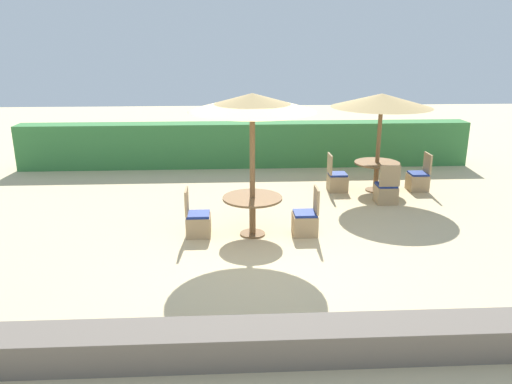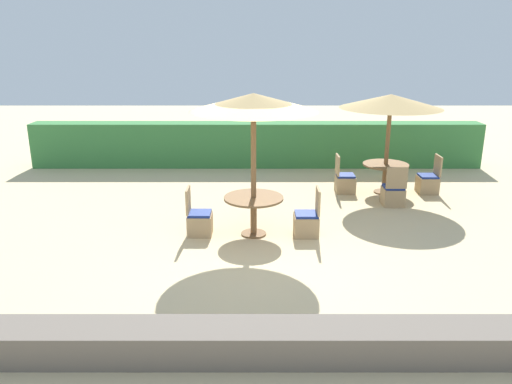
{
  "view_description": "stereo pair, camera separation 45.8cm",
  "coord_description": "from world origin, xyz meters",
  "px_view_note": "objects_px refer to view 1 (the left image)",
  "views": [
    {
      "loc": [
        -0.47,
        -8.19,
        3.61
      ],
      "look_at": [
        0.0,
        0.6,
        0.9
      ],
      "focal_mm": 35.0,
      "sensor_mm": 36.0,
      "label": 1
    },
    {
      "loc": [
        -0.01,
        -8.2,
        3.61
      ],
      "look_at": [
        0.0,
        0.6,
        0.9
      ],
      "focal_mm": 35.0,
      "sensor_mm": 36.0,
      "label": 2
    }
  ],
  "objects_px": {
    "patio_chair_back_right_west": "(337,181)",
    "patio_chair_center_west": "(198,222)",
    "patio_chair_back_right_east": "(418,180)",
    "parasol_back_right": "(382,101)",
    "patio_chair_back_right_south": "(386,192)",
    "round_table_center": "(252,205)",
    "round_table_back_right": "(377,168)",
    "parasol_center": "(252,103)",
    "patio_chair_center_east": "(306,221)"
  },
  "relations": [
    {
      "from": "parasol_back_right",
      "to": "patio_chair_back_right_east",
      "type": "xyz_separation_m",
      "value": [
        1.06,
        -0.01,
        -1.94
      ]
    },
    {
      "from": "patio_chair_center_east",
      "to": "patio_chair_center_west",
      "type": "height_order",
      "value": "same"
    },
    {
      "from": "patio_chair_back_right_west",
      "to": "patio_chair_center_west",
      "type": "xyz_separation_m",
      "value": [
        -3.26,
        -2.76,
        0.0
      ]
    },
    {
      "from": "round_table_back_right",
      "to": "round_table_center",
      "type": "distance_m",
      "value": 4.19
    },
    {
      "from": "parasol_center",
      "to": "patio_chair_back_right_west",
      "type": "bearing_deg",
      "value": 51.38
    },
    {
      "from": "patio_chair_back_right_east",
      "to": "round_table_center",
      "type": "xyz_separation_m",
      "value": [
        -4.24,
        -2.72,
        0.34
      ]
    },
    {
      "from": "round_table_back_right",
      "to": "patio_chair_back_right_east",
      "type": "bearing_deg",
      "value": -0.77
    },
    {
      "from": "patio_chair_back_right_east",
      "to": "patio_chair_center_east",
      "type": "height_order",
      "value": "same"
    },
    {
      "from": "parasol_back_right",
      "to": "round_table_back_right",
      "type": "bearing_deg",
      "value": 90.0
    },
    {
      "from": "patio_chair_back_right_south",
      "to": "parasol_center",
      "type": "bearing_deg",
      "value": -150.76
    },
    {
      "from": "round_table_back_right",
      "to": "patio_chair_back_right_south",
      "type": "xyz_separation_m",
      "value": [
        -0.04,
        -0.98,
        -0.31
      ]
    },
    {
      "from": "round_table_back_right",
      "to": "parasol_center",
      "type": "xyz_separation_m",
      "value": [
        -3.18,
        -2.73,
        1.94
      ]
    },
    {
      "from": "patio_chair_back_right_west",
      "to": "patio_chair_back_right_east",
      "type": "xyz_separation_m",
      "value": [
        2.03,
        -0.05,
        0.0
      ]
    },
    {
      "from": "patio_chair_back_right_east",
      "to": "round_table_center",
      "type": "bearing_deg",
      "value": 122.63
    },
    {
      "from": "parasol_back_right",
      "to": "patio_chair_center_east",
      "type": "distance_m",
      "value": 4.01
    },
    {
      "from": "patio_chair_back_right_west",
      "to": "patio_chair_back_right_east",
      "type": "bearing_deg",
      "value": 88.57
    },
    {
      "from": "patio_chair_center_east",
      "to": "round_table_back_right",
      "type": "bearing_deg",
      "value": -37.94
    },
    {
      "from": "parasol_back_right",
      "to": "patio_chair_center_west",
      "type": "xyz_separation_m",
      "value": [
        -4.23,
        -2.72,
        -1.94
      ]
    },
    {
      "from": "parasol_back_right",
      "to": "patio_chair_center_west",
      "type": "distance_m",
      "value": 5.39
    },
    {
      "from": "patio_chair_back_right_south",
      "to": "round_table_center",
      "type": "xyz_separation_m",
      "value": [
        -3.13,
        -1.76,
        0.34
      ]
    },
    {
      "from": "parasol_back_right",
      "to": "round_table_back_right",
      "type": "relative_size",
      "value": 2.18
    },
    {
      "from": "round_table_back_right",
      "to": "patio_chair_center_west",
      "type": "xyz_separation_m",
      "value": [
        -4.23,
        -2.72,
        -0.31
      ]
    },
    {
      "from": "patio_chair_back_right_south",
      "to": "patio_chair_center_east",
      "type": "bearing_deg",
      "value": -139.7
    },
    {
      "from": "patio_chair_back_right_south",
      "to": "patio_chair_center_west",
      "type": "xyz_separation_m",
      "value": [
        -4.18,
        -1.75,
        0.0
      ]
    },
    {
      "from": "patio_chair_back_right_east",
      "to": "patio_chair_center_east",
      "type": "xyz_separation_m",
      "value": [
        -3.22,
        -2.75,
        0.0
      ]
    },
    {
      "from": "round_table_back_right",
      "to": "patio_chair_center_east",
      "type": "height_order",
      "value": "patio_chair_center_east"
    },
    {
      "from": "parasol_center",
      "to": "patio_chair_center_east",
      "type": "xyz_separation_m",
      "value": [
        1.02,
        -0.04,
        -2.25
      ]
    },
    {
      "from": "round_table_back_right",
      "to": "patio_chair_center_east",
      "type": "bearing_deg",
      "value": -127.94
    },
    {
      "from": "patio_chair_back_right_south",
      "to": "parasol_center",
      "type": "height_order",
      "value": "parasol_center"
    },
    {
      "from": "patio_chair_center_east",
      "to": "round_table_center",
      "type": "bearing_deg",
      "value": 87.85
    },
    {
      "from": "patio_chair_back_right_east",
      "to": "parasol_center",
      "type": "xyz_separation_m",
      "value": [
        -4.24,
        -2.72,
        2.25
      ]
    },
    {
      "from": "parasol_back_right",
      "to": "patio_chair_center_east",
      "type": "bearing_deg",
      "value": -127.94
    },
    {
      "from": "patio_chair_back_right_west",
      "to": "patio_chair_back_right_east",
      "type": "height_order",
      "value": "same"
    },
    {
      "from": "parasol_back_right",
      "to": "parasol_center",
      "type": "bearing_deg",
      "value": -139.33
    },
    {
      "from": "patio_chair_back_right_west",
      "to": "patio_chair_center_west",
      "type": "distance_m",
      "value": 4.27
    },
    {
      "from": "round_table_back_right",
      "to": "round_table_center",
      "type": "bearing_deg",
      "value": -139.33
    },
    {
      "from": "round_table_back_right",
      "to": "patio_chair_back_right_west",
      "type": "xyz_separation_m",
      "value": [
        -0.97,
        0.04,
        -0.31
      ]
    },
    {
      "from": "parasol_back_right",
      "to": "round_table_center",
      "type": "distance_m",
      "value": 4.49
    },
    {
      "from": "patio_chair_back_right_south",
      "to": "patio_chair_back_right_west",
      "type": "bearing_deg",
      "value": 132.4
    },
    {
      "from": "round_table_back_right",
      "to": "patio_chair_back_right_south",
      "type": "distance_m",
      "value": 1.03
    },
    {
      "from": "parasol_center",
      "to": "parasol_back_right",
      "type": "bearing_deg",
      "value": 40.67
    },
    {
      "from": "patio_chair_back_right_south",
      "to": "round_table_center",
      "type": "distance_m",
      "value": 3.61
    },
    {
      "from": "patio_chair_back_right_east",
      "to": "parasol_back_right",
      "type": "bearing_deg",
      "value": 89.23
    },
    {
      "from": "patio_chair_center_east",
      "to": "patio_chair_back_right_south",
      "type": "bearing_deg",
      "value": -49.7
    },
    {
      "from": "patio_chair_back_right_east",
      "to": "patio_chair_center_west",
      "type": "bearing_deg",
      "value": 117.12
    },
    {
      "from": "patio_chair_back_right_west",
      "to": "patio_chair_center_east",
      "type": "distance_m",
      "value": 3.05
    },
    {
      "from": "parasol_back_right",
      "to": "parasol_center",
      "type": "relative_size",
      "value": 0.89
    },
    {
      "from": "patio_chair_back_right_south",
      "to": "patio_chair_back_right_east",
      "type": "distance_m",
      "value": 1.47
    },
    {
      "from": "patio_chair_back_right_east",
      "to": "round_table_center",
      "type": "height_order",
      "value": "patio_chair_back_right_east"
    },
    {
      "from": "parasol_center",
      "to": "round_table_center",
      "type": "relative_size",
      "value": 2.38
    }
  ]
}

